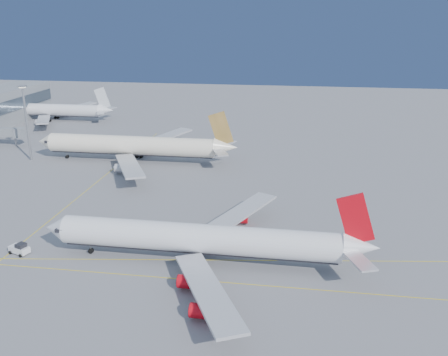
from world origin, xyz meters
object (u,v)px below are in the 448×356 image
Objects in this scene: light_mast at (26,117)px; airliner_third at (53,110)px; airliner_virgin at (205,240)px; pushback_tug at (20,249)px; airliner_etihad at (135,146)px.

airliner_third is at bearing 110.71° from light_mast.
airliner_third is (-95.38, 125.07, -0.17)m from airliner_virgin.
airliner_third is 12.56× the size of pushback_tug.
airliner_virgin reaches higher than pushback_tug.
pushback_tug is 73.74m from light_mast.
airliner_third is at bearing 133.44° from pushback_tug.
airliner_etihad is at bearing 107.38° from pushback_tug.
airliner_virgin is at bearing 22.55° from pushback_tug.
airliner_etihad reaches higher than airliner_third.
light_mast reaches higher than airliner_etihad.
airliner_third is (-59.25, 59.01, -0.65)m from airliner_etihad.
pushback_tug is (-2.35, -68.21, -4.34)m from airliner_etihad.
airliner_etihad is 36.91m from light_mast.
airliner_etihad is at bearing 6.06° from light_mast.
airliner_virgin is at bearing -61.15° from airliner_etihad.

